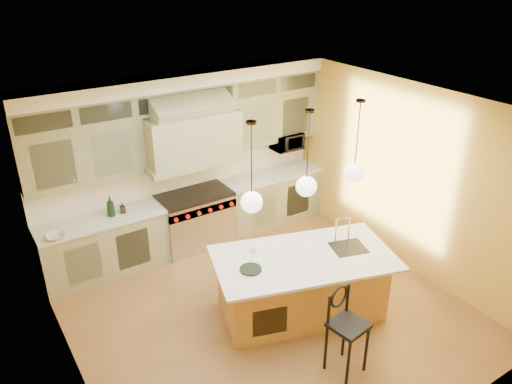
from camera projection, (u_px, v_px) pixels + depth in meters
floor at (267, 311)px, 6.97m from camera, size 5.00×5.00×0.00m
ceiling at (269, 109)px, 5.72m from camera, size 5.00×5.00×0.00m
wall_back at (183, 159)px, 8.23m from camera, size 5.00×0.00×5.00m
wall_front at (425, 333)px, 4.45m from camera, size 5.00×0.00×5.00m
wall_left at (66, 284)px, 5.12m from camera, size 0.00×5.00×5.00m
wall_right at (404, 177)px, 7.57m from camera, size 0.00×5.00×5.00m
back_cabinetry at (190, 165)px, 8.04m from camera, size 5.00×0.77×2.90m
range at (195, 219)px, 8.38m from camera, size 1.20×0.74×0.96m
kitchen_island at (302, 283)px, 6.77m from camera, size 2.64×1.90×1.35m
counter_stool at (346, 326)px, 5.74m from camera, size 0.45×0.45×1.12m
microwave at (287, 141)px, 9.00m from camera, size 0.54×0.37×0.30m
oil_bottle_a at (110, 207)px, 7.45m from camera, size 0.14×0.14×0.32m
oil_bottle_b at (122, 208)px, 7.57m from camera, size 0.09×0.09×0.17m
fruit_bowl at (56, 237)px, 6.91m from camera, size 0.26×0.26×0.06m
cup at (253, 249)px, 6.63m from camera, size 0.10×0.10×0.08m
pendant_left at (252, 200)px, 5.74m from camera, size 0.26×0.26×1.11m
pendant_center at (306, 184)px, 6.14m from camera, size 0.26×0.26×1.11m
pendant_right at (354, 170)px, 6.53m from camera, size 0.26×0.26×1.11m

